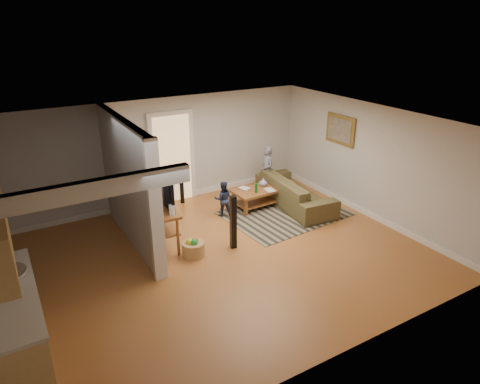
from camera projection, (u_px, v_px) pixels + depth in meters
name	position (u px, v px, depth m)	size (l,w,h in m)	color
ground	(220.00, 257.00, 8.01)	(7.50, 7.50, 0.00)	#9A5F27
room_shell	(152.00, 189.00, 7.30)	(7.54, 6.02, 2.52)	#BCB9B4
area_rug	(285.00, 213.00, 9.78)	(2.64, 1.93, 0.01)	black
sofa	(294.00, 205.00, 10.24)	(2.35, 0.92, 0.69)	#443F22
coffee_table	(258.00, 193.00, 10.01)	(1.16, 0.71, 0.67)	brown
tv_console	(160.00, 209.00, 8.21)	(0.57, 1.34, 1.13)	brown
speaker_left	(233.00, 222.00, 8.15)	(0.11, 0.11, 1.09)	black
speaker_right	(182.00, 184.00, 10.16)	(0.10, 0.10, 0.98)	black
toy_basket	(193.00, 248.00, 8.02)	(0.43, 0.43, 0.38)	#986C42
child	(266.00, 194.00, 10.84)	(0.46, 0.30, 1.27)	slate
toddler	(223.00, 215.00, 9.68)	(0.40, 0.31, 0.82)	#202643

